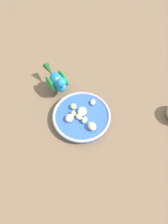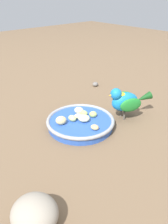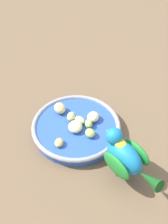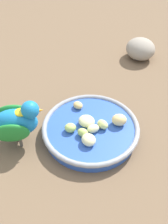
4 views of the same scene
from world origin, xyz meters
name	(u,v)px [view 3 (image 3 of 4)]	position (x,y,z in m)	size (l,w,h in m)	color
ground_plane	(71,126)	(0.00, 0.00, 0.00)	(4.00, 4.00, 0.00)	brown
feeding_bowl	(76,128)	(0.02, -0.01, 0.02)	(0.23, 0.23, 0.03)	#2D56B7
apple_piece_0	(75,127)	(0.03, -0.03, 0.04)	(0.04, 0.04, 0.02)	beige
apple_piece_1	(70,117)	(0.00, 0.00, 0.04)	(0.03, 0.02, 0.02)	#C6D17A
apple_piece_2	(88,125)	(0.05, 0.00, 0.04)	(0.03, 0.02, 0.02)	#B2CC66
apple_piece_3	(59,143)	(0.02, -0.09, 0.03)	(0.03, 0.02, 0.02)	tan
apple_piece_4	(93,117)	(0.05, 0.03, 0.04)	(0.03, 0.03, 0.02)	beige
apple_piece_5	(60,108)	(-0.04, 0.01, 0.04)	(0.03, 0.03, 0.03)	#E5C67F
apple_piece_6	(80,119)	(0.02, 0.00, 0.03)	(0.03, 0.02, 0.02)	beige
apple_piece_7	(90,133)	(0.07, -0.03, 0.04)	(0.03, 0.02, 0.02)	#B2CC66
parrot	(125,157)	(0.18, -0.07, 0.07)	(0.16, 0.10, 0.12)	#59544C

